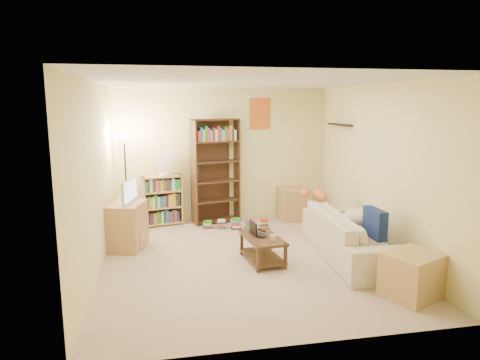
% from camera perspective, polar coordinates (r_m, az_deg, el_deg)
% --- Properties ---
extents(room, '(4.50, 4.54, 2.52)m').
position_cam_1_polar(room, '(5.88, 0.89, 4.43)').
color(room, '#C4B293').
rests_on(room, ground).
extents(sofa, '(2.40, 1.22, 0.66)m').
position_cam_1_polar(sofa, '(6.48, 14.75, -7.03)').
color(sofa, beige).
rests_on(sofa, ground).
extents(navy_pillow, '(0.14, 0.44, 0.39)m').
position_cam_1_polar(navy_pillow, '(6.01, 17.54, -5.53)').
color(navy_pillow, navy).
rests_on(navy_pillow, sofa).
extents(cream_blanket, '(0.61, 0.44, 0.26)m').
position_cam_1_polar(cream_blanket, '(6.53, 16.02, -4.81)').
color(cream_blanket, beige).
rests_on(cream_blanket, sofa).
extents(tabby_cat, '(0.52, 0.22, 0.18)m').
position_cam_1_polar(tabby_cat, '(7.08, 10.16, -1.88)').
color(tabby_cat, orange).
rests_on(tabby_cat, sofa).
extents(coffee_table, '(0.55, 0.87, 0.37)m').
position_cam_1_polar(coffee_table, '(6.11, 3.02, -8.81)').
color(coffee_table, '#432B19').
rests_on(coffee_table, ground).
extents(laptop, '(0.45, 0.41, 0.02)m').
position_cam_1_polar(laptop, '(6.14, 2.80, -7.19)').
color(laptop, black).
rests_on(laptop, coffee_table).
extents(laptop_screen, '(0.04, 0.27, 0.18)m').
position_cam_1_polar(laptop_screen, '(6.08, 1.75, -6.42)').
color(laptop_screen, white).
rests_on(laptop_screen, laptop).
extents(mug, '(0.13, 0.13, 0.08)m').
position_cam_1_polar(mug, '(5.89, 4.45, -7.69)').
color(mug, white).
rests_on(mug, coffee_table).
extents(tv_remote, '(0.10, 0.15, 0.02)m').
position_cam_1_polar(tv_remote, '(6.34, 2.94, -6.69)').
color(tv_remote, black).
rests_on(tv_remote, coffee_table).
extents(tv_stand, '(0.63, 0.77, 0.71)m').
position_cam_1_polar(tv_stand, '(6.83, -14.81, -5.93)').
color(tv_stand, tan).
rests_on(tv_stand, ground).
extents(television, '(0.68, 0.41, 0.37)m').
position_cam_1_polar(television, '(6.71, -15.02, -1.49)').
color(television, black).
rests_on(television, tv_stand).
extents(tall_bookshelf, '(0.92, 0.50, 1.94)m').
position_cam_1_polar(tall_bookshelf, '(7.93, -3.25, 1.55)').
color(tall_bookshelf, '#412C19').
rests_on(tall_bookshelf, ground).
extents(short_bookshelf, '(0.76, 0.44, 0.92)m').
position_cam_1_polar(short_bookshelf, '(7.97, -10.33, -2.69)').
color(short_bookshelf, tan).
rests_on(short_bookshelf, ground).
extents(desk_fan, '(0.33, 0.18, 0.44)m').
position_cam_1_polar(desk_fan, '(7.80, -10.11, 2.23)').
color(desk_fan, white).
rests_on(desk_fan, short_bookshelf).
extents(floor_lamp, '(0.28, 0.28, 1.67)m').
position_cam_1_polar(floor_lamp, '(7.44, -15.10, 3.06)').
color(floor_lamp, black).
rests_on(floor_lamp, ground).
extents(side_table, '(0.53, 0.53, 0.61)m').
position_cam_1_polar(side_table, '(8.31, 7.10, -3.19)').
color(side_table, tan).
rests_on(side_table, ground).
extents(end_cabinet, '(0.78, 0.73, 0.52)m').
position_cam_1_polar(end_cabinet, '(5.43, 22.03, -11.67)').
color(end_cabinet, '#DDB16B').
rests_on(end_cabinet, ground).
extents(book_stacks, '(1.13, 0.38, 0.20)m').
position_cam_1_polar(book_stacks, '(7.67, -0.43, -5.93)').
color(book_stacks, red).
rests_on(book_stacks, ground).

